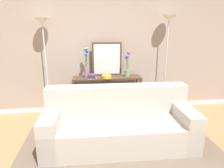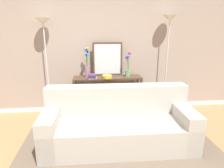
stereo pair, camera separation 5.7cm
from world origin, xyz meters
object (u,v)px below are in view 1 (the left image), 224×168
(console_table, at_px, (107,88))
(wall_mirror, at_px, (107,59))
(book_row_under_console, at_px, (86,112))
(book_stack, at_px, (92,77))
(vase_tall_flowers, at_px, (86,64))
(floor_lamp_left, at_px, (44,41))
(vase_short_flowers, at_px, (128,65))
(couch, at_px, (119,125))
(floor_lamp_right, at_px, (168,38))
(fruit_bowl, at_px, (107,77))

(console_table, distance_m, wall_mirror, 0.60)
(book_row_under_console, bearing_deg, book_stack, -33.42)
(wall_mirror, relative_size, vase_tall_flowers, 1.12)
(vase_tall_flowers, bearing_deg, floor_lamp_left, -179.41)
(console_table, distance_m, vase_tall_flowers, 0.66)
(console_table, height_order, book_row_under_console, console_table)
(console_table, distance_m, vase_short_flowers, 0.64)
(couch, xyz_separation_m, floor_lamp_right, (1.17, 1.19, 1.26))
(floor_lamp_right, distance_m, vase_tall_flowers, 1.72)
(floor_lamp_right, distance_m, book_stack, 1.71)
(floor_lamp_left, xyz_separation_m, vase_tall_flowers, (0.78, 0.01, -0.45))
(vase_tall_flowers, distance_m, book_row_under_console, 1.01)
(floor_lamp_left, relative_size, wall_mirror, 2.84)
(wall_mirror, xyz_separation_m, vase_tall_flowers, (-0.42, -0.10, -0.07))
(wall_mirror, bearing_deg, vase_short_flowers, -21.76)
(vase_tall_flowers, distance_m, book_stack, 0.28)
(couch, bearing_deg, fruit_bowl, 94.82)
(wall_mirror, xyz_separation_m, book_row_under_console, (-0.47, -0.14, -1.08))
(floor_lamp_right, distance_m, fruit_bowl, 1.46)
(couch, xyz_separation_m, wall_mirror, (-0.06, 1.30, 0.82))
(couch, relative_size, fruit_bowl, 11.48)
(wall_mirror, bearing_deg, vase_tall_flowers, -166.38)
(couch, bearing_deg, floor_lamp_left, 136.64)
(console_table, xyz_separation_m, vase_tall_flowers, (-0.41, 0.04, 0.51))
(floor_lamp_right, bearing_deg, fruit_bowl, -173.84)
(console_table, distance_m, book_row_under_console, 0.67)
(floor_lamp_right, height_order, wall_mirror, floor_lamp_right)
(floor_lamp_right, height_order, book_row_under_console, floor_lamp_right)
(vase_tall_flowers, distance_m, vase_short_flowers, 0.83)
(vase_tall_flowers, bearing_deg, vase_short_flowers, -3.99)
(book_row_under_console, bearing_deg, console_table, 0.00)
(couch, xyz_separation_m, vase_short_flowers, (0.35, 1.14, 0.72))
(floor_lamp_left, distance_m, wall_mirror, 1.26)
(wall_mirror, distance_m, book_row_under_console, 1.19)
(floor_lamp_left, bearing_deg, fruit_bowl, -6.62)
(vase_short_flowers, xyz_separation_m, fruit_bowl, (-0.43, -0.09, -0.20))
(console_table, xyz_separation_m, floor_lamp_right, (1.23, 0.03, 1.02))
(console_table, height_order, floor_lamp_left, floor_lamp_left)
(console_table, xyz_separation_m, floor_lamp_left, (-1.19, 0.03, 0.97))
(floor_lamp_left, relative_size, vase_short_flowers, 3.75)
(floor_lamp_left, xyz_separation_m, book_stack, (0.88, -0.13, -0.68))
(book_stack, height_order, book_row_under_console, book_stack)
(floor_lamp_left, height_order, book_row_under_console, floor_lamp_left)
(vase_tall_flowers, height_order, fruit_bowl, vase_tall_flowers)
(vase_tall_flowers, height_order, book_stack, vase_tall_flowers)
(fruit_bowl, height_order, book_row_under_console, fruit_bowl)
(fruit_bowl, bearing_deg, vase_short_flowers, 11.20)
(console_table, bearing_deg, couch, -86.58)
(wall_mirror, bearing_deg, couch, -87.56)
(wall_mirror, relative_size, fruit_bowl, 3.45)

